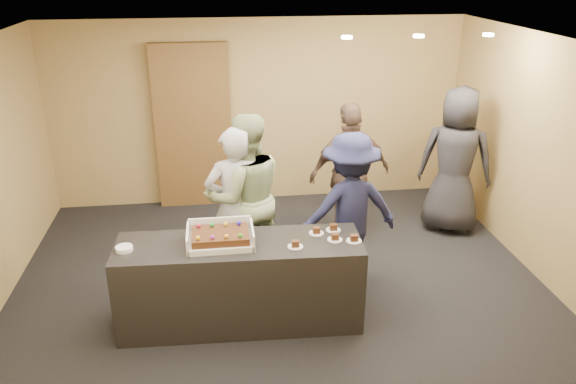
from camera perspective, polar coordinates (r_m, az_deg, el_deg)
The scene contains 17 objects.
room at distance 5.95m, azimuth -0.94°, elevation 1.97°, with size 6.04×6.00×2.70m.
serving_counter at distance 5.71m, azimuth -4.85°, elevation -9.19°, with size 2.40×0.70×0.90m, color black.
storage_cabinet at distance 8.26m, azimuth -9.61°, elevation 6.52°, with size 1.09×0.15×2.39m, color brown.
cake_box at distance 5.48m, azimuth -6.87°, elevation -4.77°, with size 0.64×0.44×0.19m.
sheet_cake at distance 5.44m, azimuth -6.89°, elevation -4.39°, with size 0.54×0.37×0.11m.
plate_stack at distance 5.55m, azimuth -16.30°, elevation -5.53°, with size 0.16×0.16×0.04m, color white.
slice_a at distance 5.38m, azimuth 0.75°, elevation -5.38°, with size 0.15×0.15×0.07m.
slice_b at distance 5.64m, azimuth 2.90°, elevation -4.02°, with size 0.15×0.15×0.07m.
slice_c at distance 5.53m, azimuth 4.79°, elevation -4.66°, with size 0.15×0.15×0.07m.
slice_d at distance 5.72m, azimuth 4.63°, elevation -3.69°, with size 0.15×0.15×0.07m.
slice_e at distance 5.53m, azimuth 6.72°, elevation -4.77°, with size 0.15×0.15×0.07m.
person_server_grey at distance 6.24m, azimuth -5.37°, elevation -1.47°, with size 0.66×0.44×1.82m, color #ABAAAF.
person_sage_man at distance 6.33m, azimuth -4.31°, elevation -0.51°, with size 0.94×0.73×1.93m, color #95A777.
person_navy_man at distance 6.28m, azimuth 6.26°, elevation -1.71°, with size 1.13×0.65×1.75m, color #1D2043.
person_brown_extra at distance 7.19m, azimuth 6.31°, elevation 1.89°, with size 1.07×0.45×1.83m, color #4F3A2E.
person_dark_suit at distance 7.72m, azimuth 16.64°, elevation 3.08°, with size 0.96×0.63×1.97m, color #29282E.
ceiling_spotlights at distance 6.48m, azimuth 13.14°, elevation 15.18°, with size 1.72×0.12×0.03m.
Camera 1 is at (-0.65, -5.52, 3.47)m, focal length 35.00 mm.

